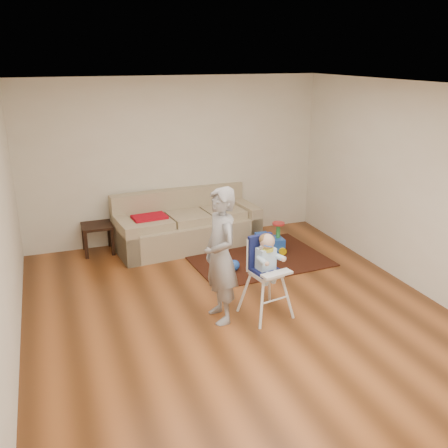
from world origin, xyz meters
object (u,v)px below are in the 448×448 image
object	(u,v)px
adult	(221,256)
high_chair	(266,277)
side_table	(98,238)
toy_ball	(234,265)
ride_on_toy	(269,238)
sofa	(187,220)

from	to	relation	value
adult	high_chair	bearing A→B (deg)	76.88
side_table	adult	distance (m)	2.94
side_table	high_chair	world-z (taller)	high_chair
toy_ball	high_chair	distance (m)	1.39
ride_on_toy	adult	distance (m)	2.26
ride_on_toy	toy_ball	world-z (taller)	ride_on_toy
ride_on_toy	toy_ball	bearing A→B (deg)	-145.11
toy_ball	sofa	bearing A→B (deg)	106.22
sofa	toy_ball	xyz separation A→B (m)	(0.35, -1.22, -0.35)
side_table	toy_ball	bearing A→B (deg)	-39.04
high_chair	adult	distance (m)	0.63
high_chair	ride_on_toy	bearing A→B (deg)	53.15
ride_on_toy	adult	bearing A→B (deg)	-125.98
sofa	adult	distance (m)	2.48
toy_ball	high_chair	size ratio (longest dim) A/B	0.15
sofa	side_table	distance (m)	1.45
ride_on_toy	adult	size ratio (longest dim) A/B	0.30
sofa	adult	world-z (taller)	adult
high_chair	sofa	bearing A→B (deg)	84.91
high_chair	toy_ball	bearing A→B (deg)	74.71
ride_on_toy	high_chair	size ratio (longest dim) A/B	0.47
side_table	high_chair	xyz separation A→B (m)	(1.67, -2.76, 0.27)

